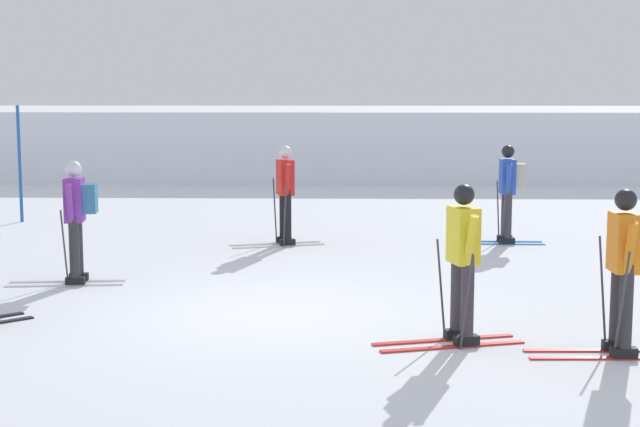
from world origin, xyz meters
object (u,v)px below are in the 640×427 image
object	(u,v)px
skier_orange	(622,267)
skier_blue	(508,189)
skier_yellow	(462,259)
skier_purple	(77,216)
skier_red	(285,192)
trail_marker_pole	(20,164)

from	to	relation	value
skier_orange	skier_blue	distance (m)	7.00
skier_orange	skier_yellow	xyz separation A→B (m)	(-1.56, 0.42, -0.00)
skier_purple	skier_yellow	size ratio (longest dim) A/B	1.00
skier_red	trail_marker_pole	size ratio (longest dim) A/B	0.73
trail_marker_pole	skier_red	bearing A→B (deg)	-26.05
skier_yellow	skier_blue	xyz separation A→B (m)	(1.59, 6.58, 0.04)
skier_purple	skier_blue	world-z (taller)	same
skier_blue	trail_marker_pole	world-z (taller)	trail_marker_pole
skier_purple	trail_marker_pole	distance (m)	6.64
skier_orange	skier_blue	world-z (taller)	same
skier_purple	skier_orange	distance (m)	7.33
skier_purple	trail_marker_pole	size ratio (longest dim) A/B	0.73
trail_marker_pole	skier_yellow	bearing A→B (deg)	-49.26
skier_red	skier_blue	distance (m)	3.87
skier_blue	trail_marker_pole	bearing A→B (deg)	165.51
skier_orange	skier_yellow	world-z (taller)	same
skier_blue	skier_yellow	bearing A→B (deg)	-103.55
skier_red	trail_marker_pole	bearing A→B (deg)	153.95
skier_purple	skier_orange	size ratio (longest dim) A/B	1.00
skier_yellow	trail_marker_pole	distance (m)	11.87
skier_purple	skier_red	distance (m)	4.27
skier_purple	skier_red	size ratio (longest dim) A/B	1.00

